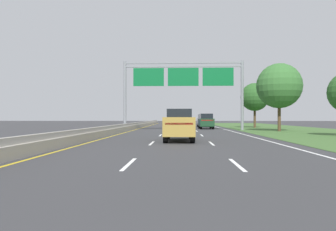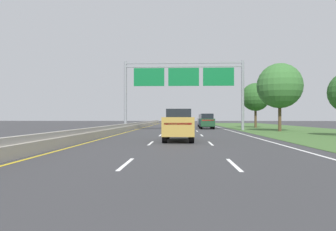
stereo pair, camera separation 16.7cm
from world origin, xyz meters
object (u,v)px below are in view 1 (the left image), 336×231
(overhead_sign_gantry, at_px, (183,81))
(pickup_truck_gold, at_px, (179,125))
(car_blue_centre_lane_sedan, at_px, (181,122))
(car_white_right_lane_suv, at_px, (203,120))
(car_darkgreen_right_lane_suv, at_px, (206,121))
(roadside_tree_distant, at_px, (255,97))
(roadside_tree_far, at_px, (279,86))

(overhead_sign_gantry, xyz_separation_m, pickup_truck_gold, (-0.44, -18.41, -5.15))
(pickup_truck_gold, bearing_deg, car_blue_centre_lane_sedan, -0.07)
(overhead_sign_gantry, height_order, car_blue_centre_lane_sedan, overhead_sign_gantry)
(pickup_truck_gold, xyz_separation_m, car_white_right_lane_suv, (3.94, 32.09, 0.02))
(car_darkgreen_right_lane_suv, bearing_deg, roadside_tree_distant, -57.84)
(pickup_truck_gold, xyz_separation_m, roadside_tree_far, (11.43, 15.44, 4.14))
(roadside_tree_distant, bearing_deg, car_blue_centre_lane_sedan, 153.28)
(roadside_tree_far, bearing_deg, pickup_truck_gold, -126.51)
(car_blue_centre_lane_sedan, bearing_deg, roadside_tree_far, -147.92)
(overhead_sign_gantry, bearing_deg, roadside_tree_far, -15.14)
(car_blue_centre_lane_sedan, distance_m, roadside_tree_distant, 13.32)
(roadside_tree_distant, bearing_deg, pickup_truck_gold, -112.21)
(car_blue_centre_lane_sedan, bearing_deg, roadside_tree_distant, -115.77)
(pickup_truck_gold, distance_m, car_white_right_lane_suv, 32.33)
(overhead_sign_gantry, xyz_separation_m, roadside_tree_far, (10.99, -2.97, -1.00))
(car_blue_centre_lane_sedan, bearing_deg, car_white_right_lane_suv, -116.69)
(car_darkgreen_right_lane_suv, relative_size, roadside_tree_far, 0.60)
(car_white_right_lane_suv, xyz_separation_m, roadside_tree_distant, (7.62, -3.76, 3.63))
(overhead_sign_gantry, bearing_deg, roadside_tree_distant, 41.70)
(pickup_truck_gold, height_order, roadside_tree_distant, roadside_tree_distant)
(car_blue_centre_lane_sedan, xyz_separation_m, car_darkgreen_right_lane_suv, (3.47, -10.79, 0.28))
(overhead_sign_gantry, relative_size, roadside_tree_distant, 2.18)
(pickup_truck_gold, relative_size, roadside_tree_far, 0.69)
(car_blue_centre_lane_sedan, height_order, car_white_right_lane_suv, car_white_right_lane_suv)
(car_blue_centre_lane_sedan, bearing_deg, car_darkgreen_right_lane_suv, -161.21)
(pickup_truck_gold, bearing_deg, car_white_right_lane_suv, -6.75)
(roadside_tree_distant, bearing_deg, car_white_right_lane_suv, 153.74)
(car_darkgreen_right_lane_suv, bearing_deg, car_blue_centre_lane_sedan, 17.39)
(overhead_sign_gantry, height_order, car_white_right_lane_suv, overhead_sign_gantry)
(pickup_truck_gold, relative_size, car_white_right_lane_suv, 1.14)
(overhead_sign_gantry, bearing_deg, pickup_truck_gold, -91.37)
(car_darkgreen_right_lane_suv, height_order, roadside_tree_far, roadside_tree_far)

